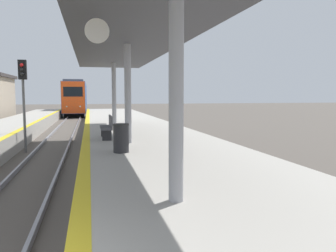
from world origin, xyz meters
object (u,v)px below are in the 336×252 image
(train, at_px, (77,98))
(bench, at_px, (108,126))
(trash_bin, at_px, (121,138))
(signal_mid, at_px, (23,88))

(train, relative_size, bench, 13.56)
(trash_bin, relative_size, bench, 0.55)
(train, height_order, signal_mid, train)
(train, distance_m, bench, 36.80)
(trash_bin, xyz_separation_m, bench, (-0.22, 3.39, 0.04))
(signal_mid, bearing_deg, bench, -39.91)
(signal_mid, height_order, bench, signal_mid)
(signal_mid, relative_size, bench, 2.71)
(signal_mid, bearing_deg, trash_bin, -58.95)
(trash_bin, height_order, bench, bench)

